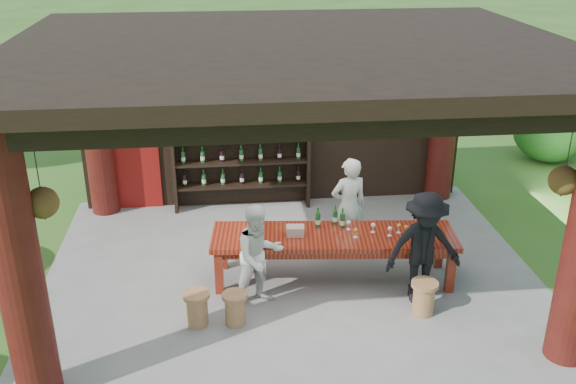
{
  "coord_description": "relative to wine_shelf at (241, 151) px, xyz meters",
  "views": [
    {
      "loc": [
        -0.96,
        -8.51,
        5.03
      ],
      "look_at": [
        0.0,
        0.4,
        1.15
      ],
      "focal_mm": 40.0,
      "sensor_mm": 36.0,
      "label": 1
    }
  ],
  "objects": [
    {
      "name": "pavilion",
      "position": [
        0.62,
        -2.02,
        1.03
      ],
      "size": [
        7.5,
        6.0,
        3.6
      ],
      "color": "slate",
      "rests_on": "ground"
    },
    {
      "name": "table_bottles",
      "position": [
        1.25,
        -2.47,
        -0.2
      ],
      "size": [
        0.44,
        0.21,
        0.31
      ],
      "color": "#194C1E",
      "rests_on": "tasting_table"
    },
    {
      "name": "napkin_basket",
      "position": [
        0.67,
        -2.71,
        -0.28
      ],
      "size": [
        0.28,
        0.2,
        0.14
      ],
      "primitive_type": "cube",
      "rotation": [
        0.0,
        0.0,
        -0.1
      ],
      "color": "#BF6672",
      "rests_on": "tasting_table"
    },
    {
      "name": "wine_shelf",
      "position": [
        0.0,
        0.0,
        0.0
      ],
      "size": [
        2.49,
        0.38,
        2.19
      ],
      "color": "black",
      "rests_on": "ground"
    },
    {
      "name": "shrubs",
      "position": [
        3.3,
        -1.42,
        -0.55
      ],
      "size": [
        14.2,
        8.43,
        1.36
      ],
      "color": "#194C14",
      "rests_on": "ground"
    },
    {
      "name": "trees",
      "position": [
        3.82,
        -0.69,
        2.27
      ],
      "size": [
        21.63,
        9.3,
        4.8
      ],
      "color": "#3F2819",
      "rests_on": "ground"
    },
    {
      "name": "guest_woman",
      "position": [
        0.1,
        -3.27,
        -0.35
      ],
      "size": [
        0.89,
        0.8,
        1.49
      ],
      "primitive_type": "imported",
      "rotation": [
        0.0,
        0.0,
        0.4
      ],
      "color": "silver",
      "rests_on": "ground"
    },
    {
      "name": "stool_near_right",
      "position": [
        2.31,
        -3.77,
        -0.84
      ],
      "size": [
        0.37,
        0.37,
        0.49
      ],
      "rotation": [
        0.0,
        0.0,
        0.18
      ],
      "color": "brown",
      "rests_on": "ground"
    },
    {
      "name": "table_glasses",
      "position": [
        1.88,
        -2.8,
        -0.28
      ],
      "size": [
        0.87,
        0.33,
        0.15
      ],
      "color": "silver",
      "rests_on": "tasting_table"
    },
    {
      "name": "stool_near_left",
      "position": [
        -0.25,
        -3.73,
        -0.86
      ],
      "size": [
        0.34,
        0.34,
        0.45
      ],
      "rotation": [
        0.0,
        0.0,
        -0.11
      ],
      "color": "brown",
      "rests_on": "ground"
    },
    {
      "name": "tasting_table",
      "position": [
        1.23,
        -2.75,
        -0.47
      ],
      "size": [
        3.63,
        1.25,
        0.75
      ],
      "rotation": [
        0.0,
        0.0,
        -0.1
      ],
      "color": "#5F120D",
      "rests_on": "ground"
    },
    {
      "name": "stool_far_left",
      "position": [
        -0.76,
        -3.7,
        -0.85
      ],
      "size": [
        0.36,
        0.36,
        0.48
      ],
      "rotation": [
        0.0,
        0.0,
        0.1
      ],
      "color": "brown",
      "rests_on": "ground"
    },
    {
      "name": "ground",
      "position": [
        0.63,
        -2.45,
        -1.1
      ],
      "size": [
        90.0,
        90.0,
        0.0
      ],
      "primitive_type": "plane",
      "color": "#2D5119",
      "rests_on": "ground"
    },
    {
      "name": "guest_man",
      "position": [
        2.37,
        -3.43,
        -0.28
      ],
      "size": [
        1.08,
        0.65,
        1.64
      ],
      "primitive_type": "imported",
      "rotation": [
        0.0,
        0.0,
        0.04
      ],
      "color": "black",
      "rests_on": "ground"
    },
    {
      "name": "host",
      "position": [
        1.6,
        -1.97,
        -0.29
      ],
      "size": [
        0.66,
        0.51,
        1.63
      ],
      "primitive_type": "imported",
      "rotation": [
        0.0,
        0.0,
        3.36
      ],
      "color": "silver",
      "rests_on": "ground"
    }
  ]
}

